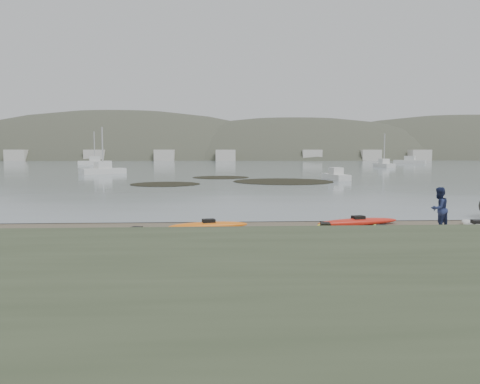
{
  "coord_description": "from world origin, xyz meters",
  "views": [
    {
      "loc": [
        -1.16,
        -22.65,
        3.48
      ],
      "look_at": [
        0.0,
        0.0,
        1.5
      ],
      "focal_mm": 35.0,
      "sensor_mm": 36.0,
      "label": 1
    }
  ],
  "objects": [
    {
      "name": "bluff",
      "position": [
        0.0,
        -17.5,
        1.0
      ],
      "size": [
        60.0,
        8.0,
        2.0
      ],
      "primitive_type": "cube",
      "color": "#475138",
      "rests_on": "ground"
    },
    {
      "name": "kelp_mats",
      "position": [
        1.97,
        31.22,
        0.03
      ],
      "size": [
        22.31,
        19.57,
        0.04
      ],
      "color": "black",
      "rests_on": "water"
    },
    {
      "name": "person_east",
      "position": [
        8.64,
        -2.7,
        0.96
      ],
      "size": [
        1.16,
        1.08,
        1.91
      ],
      "primitive_type": "imported",
      "rotation": [
        0.0,
        0.0,
        3.64
      ],
      "color": "navy",
      "rests_on": "ground"
    },
    {
      "name": "water",
      "position": [
        0.0,
        300.0,
        0.01
      ],
      "size": [
        1200.0,
        1200.0,
        0.0
      ],
      "primitive_type": "plane",
      "color": "slate",
      "rests_on": "ground"
    },
    {
      "name": "wet_sand",
      "position": [
        0.0,
        -0.3,
        0.0
      ],
      "size": [
        60.0,
        60.0,
        0.0
      ],
      "primitive_type": "plane",
      "color": "brown",
      "rests_on": "ground"
    },
    {
      "name": "moored_boats",
      "position": [
        10.27,
        81.52,
        0.53
      ],
      "size": [
        92.23,
        76.24,
        1.16
      ],
      "color": "silver",
      "rests_on": "ground"
    },
    {
      "name": "far_hills",
      "position": [
        39.38,
        193.97,
        -15.93
      ],
      "size": [
        550.0,
        135.0,
        80.0
      ],
      "color": "#384235",
      "rests_on": "ground"
    },
    {
      "name": "far_town",
      "position": [
        6.0,
        145.0,
        2.0
      ],
      "size": [
        199.0,
        5.0,
        4.0
      ],
      "color": "beige",
      "rests_on": "ground"
    },
    {
      "name": "ground",
      "position": [
        0.0,
        0.0,
        0.0
      ],
      "size": [
        600.0,
        600.0,
        0.0
      ],
      "primitive_type": "plane",
      "color": "tan",
      "rests_on": "ground"
    },
    {
      "name": "kayaks",
      "position": [
        0.1,
        -4.07,
        0.17
      ],
      "size": [
        21.62,
        9.45,
        0.34
      ],
      "color": "#8CC727",
      "rests_on": "ground"
    }
  ]
}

